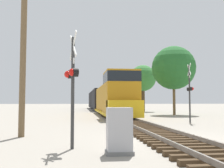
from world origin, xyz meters
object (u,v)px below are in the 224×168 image
(crossing_signal_far, at_px, (190,90))
(relay_cabinet, at_px, (119,131))
(utility_pole, at_px, (23,43))
(tree_far_right, at_px, (174,68))
(freight_train, at_px, (102,100))
(crossing_signal_near, at_px, (72,79))
(tree_mid_background, at_px, (143,78))

(crossing_signal_far, bearing_deg, relay_cabinet, 156.29)
(utility_pole, bearing_deg, crossing_signal_far, 30.98)
(utility_pole, relative_size, tree_far_right, 0.99)
(relay_cabinet, xyz_separation_m, utility_pole, (-3.87, 4.49, 3.68))
(freight_train, distance_m, tree_far_right, 16.09)
(tree_far_right, bearing_deg, utility_pole, -127.30)
(crossing_signal_near, bearing_deg, tree_mid_background, 147.43)
(crossing_signal_far, height_order, tree_far_right, tree_far_right)
(crossing_signal_far, xyz_separation_m, tree_far_right, (3.24, 12.13, 3.33))
(freight_train, relative_size, utility_pole, 5.78)
(crossing_signal_far, bearing_deg, tree_mid_background, 4.17)
(crossing_signal_near, bearing_deg, crossing_signal_far, 124.40)
(utility_pole, bearing_deg, freight_train, 78.74)
(relay_cabinet, distance_m, tree_mid_background, 35.80)
(tree_mid_background, bearing_deg, crossing_signal_near, -107.84)
(crossing_signal_near, bearing_deg, utility_pole, -159.55)
(crossing_signal_far, bearing_deg, tree_far_right, -5.84)
(tree_far_right, bearing_deg, crossing_signal_far, -104.95)
(crossing_signal_far, distance_m, tree_far_right, 12.99)
(relay_cabinet, bearing_deg, utility_pole, 130.78)
(crossing_signal_far, distance_m, tree_mid_background, 23.42)
(crossing_signal_near, xyz_separation_m, utility_pole, (-2.39, 3.38, 2.00))
(crossing_signal_near, height_order, tree_far_right, tree_far_right)
(crossing_signal_near, relative_size, tree_mid_background, 0.52)
(freight_train, bearing_deg, utility_pole, -101.26)
(freight_train, distance_m, utility_pole, 32.97)
(freight_train, bearing_deg, crossing_signal_far, -79.74)
(crossing_signal_near, distance_m, utility_pole, 4.60)
(relay_cabinet, relative_size, utility_pole, 0.17)
(freight_train, relative_size, tree_far_right, 5.73)
(crossing_signal_near, distance_m, crossing_signal_far, 13.25)
(utility_pole, distance_m, tree_far_right, 23.63)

